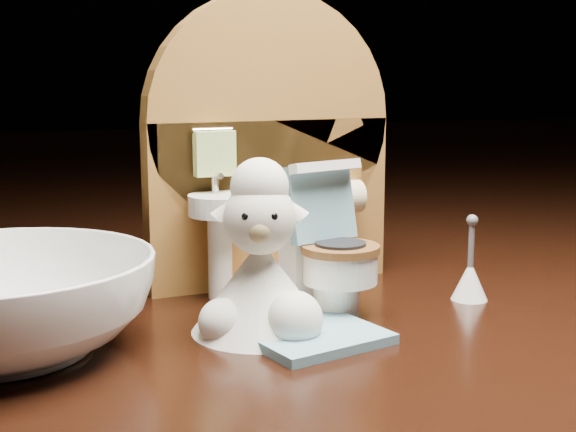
{
  "coord_description": "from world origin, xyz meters",
  "views": [
    {
      "loc": [
        -0.15,
        -0.32,
        0.11
      ],
      "look_at": [
        -0.01,
        0.01,
        0.05
      ],
      "focal_mm": 50.0,
      "sensor_mm": 36.0,
      "label": 1
    }
  ],
  "objects": [
    {
      "name": "backdrop_panel",
      "position": [
        -0.0,
        0.06,
        0.07
      ],
      "size": [
        0.13,
        0.05,
        0.15
      ],
      "color": "brown",
      "rests_on": "ground"
    },
    {
      "name": "toy_toilet",
      "position": [
        0.01,
        0.01,
        0.03
      ],
      "size": [
        0.04,
        0.05,
        0.07
      ],
      "rotation": [
        0.0,
        0.0,
        0.24
      ],
      "color": "white",
      "rests_on": "ground"
    },
    {
      "name": "bath_mat",
      "position": [
        -0.02,
        -0.03,
        0.0
      ],
      "size": [
        0.06,
        0.05,
        0.0
      ],
      "primitive_type": "cube",
      "rotation": [
        0.0,
        0.0,
        0.19
      ],
      "color": "#6897A7",
      "rests_on": "ground"
    },
    {
      "name": "toilet_brush",
      "position": [
        0.08,
        -0.0,
        0.01
      ],
      "size": [
        0.02,
        0.02,
        0.04
      ],
      "color": "white",
      "rests_on": "ground"
    },
    {
      "name": "plush_lamb",
      "position": [
        -0.03,
        -0.01,
        0.03
      ],
      "size": [
        0.06,
        0.06,
        0.08
      ],
      "rotation": [
        0.0,
        0.0,
        -0.37
      ],
      "color": "white",
      "rests_on": "ground"
    }
  ]
}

